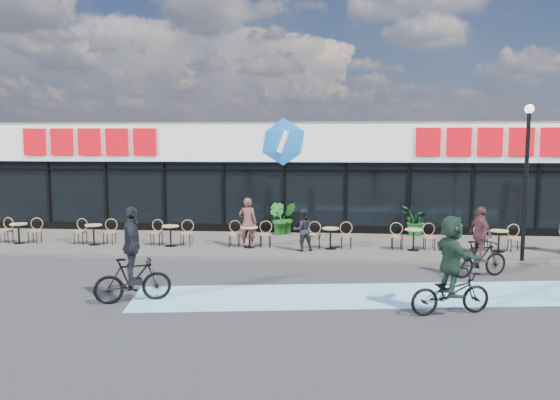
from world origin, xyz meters
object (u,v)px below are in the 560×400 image
object	(u,v)px
potted_plant_left	(278,219)
patron_right	(302,230)
cyclist_b	(480,250)
lamp_post	(526,168)
potted_plant_right	(415,221)
patron_left	(248,222)
potted_plant_mid	(288,218)
cyclist_a	(451,272)

from	to	relation	value
potted_plant_left	patron_right	size ratio (longest dim) A/B	0.87
cyclist_b	lamp_post	bearing A→B (deg)	45.49
lamp_post	patron_right	world-z (taller)	lamp_post
potted_plant_right	potted_plant_left	bearing A→B (deg)	-177.11
lamp_post	potted_plant_right	bearing A→B (deg)	120.79
patron_left	cyclist_b	xyz separation A→B (m)	(7.10, -3.30, -0.19)
potted_plant_mid	potted_plant_right	world-z (taller)	potted_plant_mid
cyclist_b	patron_left	bearing A→B (deg)	155.08
potted_plant_mid	cyclist_b	size ratio (longest dim) A/B	0.63
lamp_post	potted_plant_left	xyz separation A→B (m)	(-8.07, 4.16, -2.27)
patron_left	cyclist_a	distance (m)	8.74
potted_plant_right	cyclist_b	bearing A→B (deg)	-82.34
potted_plant_right	cyclist_b	size ratio (longest dim) A/B	0.58
patron_left	cyclist_b	bearing A→B (deg)	158.93
potted_plant_right	cyclist_b	distance (m)	6.32
potted_plant_mid	patron_left	bearing A→B (deg)	-112.15
lamp_post	cyclist_b	world-z (taller)	lamp_post
lamp_post	potted_plant_mid	bearing A→B (deg)	150.31
patron_left	cyclist_a	size ratio (longest dim) A/B	0.79
lamp_post	patron_left	world-z (taller)	lamp_post
lamp_post	cyclist_b	distance (m)	3.39
cyclist_b	cyclist_a	bearing A→B (deg)	-114.21
lamp_post	cyclist_a	bearing A→B (deg)	-122.37
cyclist_b	potted_plant_left	bearing A→B (deg)	136.30
potted_plant_left	potted_plant_mid	world-z (taller)	potted_plant_mid
patron_right	cyclist_b	distance (m)	5.84
potted_plant_mid	cyclist_b	world-z (taller)	cyclist_b
patron_right	cyclist_b	xyz separation A→B (m)	(5.14, -2.78, -0.03)
potted_plant_left	patron_right	bearing A→B (deg)	-70.62
patron_left	cyclist_a	xyz separation A→B (m)	(5.54, -6.76, -0.01)
cyclist_a	patron_left	bearing A→B (deg)	129.33
patron_left	potted_plant_right	bearing A→B (deg)	-150.76
potted_plant_right	patron_left	world-z (taller)	patron_left
potted_plant_left	patron_left	world-z (taller)	patron_left
patron_right	cyclist_b	bearing A→B (deg)	129.68
cyclist_b	patron_right	bearing A→B (deg)	151.62
potted_plant_left	cyclist_b	xyz separation A→B (m)	(6.27, -5.99, 0.06)
cyclist_a	cyclist_b	distance (m)	3.80
potted_plant_left	potted_plant_right	world-z (taller)	potted_plant_left
lamp_post	potted_plant_left	size ratio (longest dim) A/B	3.85
potted_plant_right	patron_right	xyz separation A→B (m)	(-4.30, -3.49, 0.14)
potted_plant_left	potted_plant_right	size ratio (longest dim) A/B	1.07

